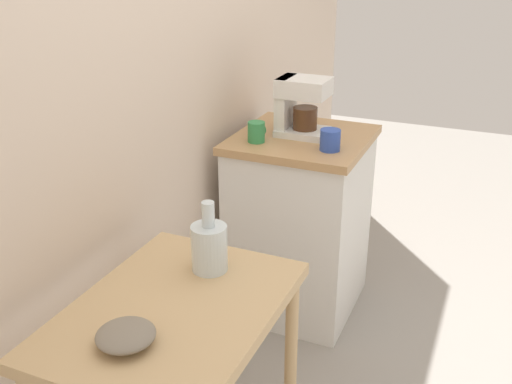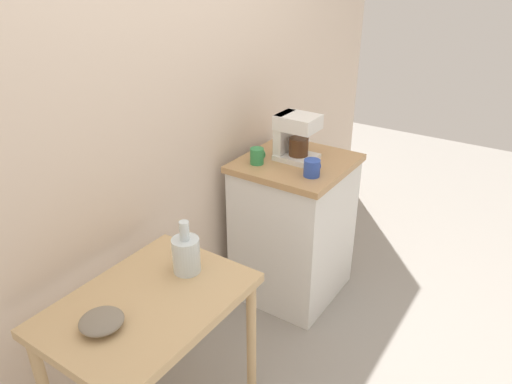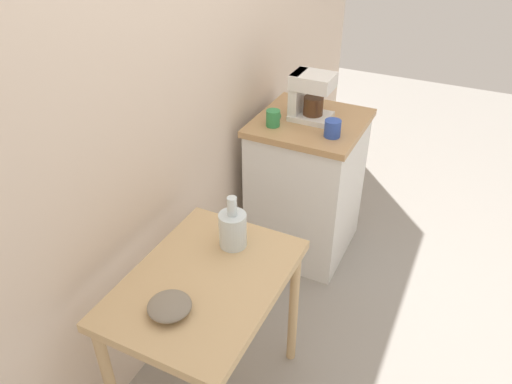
% 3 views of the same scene
% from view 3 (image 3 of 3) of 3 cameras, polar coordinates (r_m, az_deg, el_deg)
% --- Properties ---
extents(ground_plane, '(8.00, 8.00, 0.00)m').
position_cam_3_polar(ground_plane, '(2.81, 0.48, -13.00)').
color(ground_plane, gray).
extents(back_wall, '(4.40, 0.10, 2.80)m').
position_cam_3_polar(back_wall, '(2.31, -7.38, 17.12)').
color(back_wall, beige).
rests_on(back_wall, ground_plane).
extents(wooden_table, '(0.78, 0.56, 0.73)m').
position_cam_3_polar(wooden_table, '(1.98, -5.85, -12.25)').
color(wooden_table, tan).
rests_on(wooden_table, ground_plane).
extents(kitchen_counter, '(0.62, 0.59, 0.89)m').
position_cam_3_polar(kitchen_counter, '(2.96, 5.90, 0.67)').
color(kitchen_counter, white).
rests_on(kitchen_counter, ground_plane).
extents(bowl_stoneware, '(0.16, 0.16, 0.05)m').
position_cam_3_polar(bowl_stoneware, '(1.78, -10.12, -13.06)').
color(bowl_stoneware, gray).
rests_on(bowl_stoneware, wooden_table).
extents(glass_carafe_vase, '(0.12, 0.12, 0.24)m').
position_cam_3_polar(glass_carafe_vase, '(2.00, -2.75, -4.29)').
color(glass_carafe_vase, silver).
rests_on(glass_carafe_vase, wooden_table).
extents(coffee_maker, '(0.18, 0.22, 0.26)m').
position_cam_3_polar(coffee_maker, '(2.71, 6.19, 11.33)').
color(coffee_maker, white).
rests_on(coffee_maker, kitchen_counter).
extents(mug_tall_green, '(0.08, 0.08, 0.09)m').
position_cam_3_polar(mug_tall_green, '(2.65, 2.03, 8.68)').
color(mug_tall_green, '#338C4C').
rests_on(mug_tall_green, kitchen_counter).
extents(mug_blue, '(0.09, 0.09, 0.09)m').
position_cam_3_polar(mug_blue, '(2.56, 8.99, 7.40)').
color(mug_blue, '#2D4CAD').
rests_on(mug_blue, kitchen_counter).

